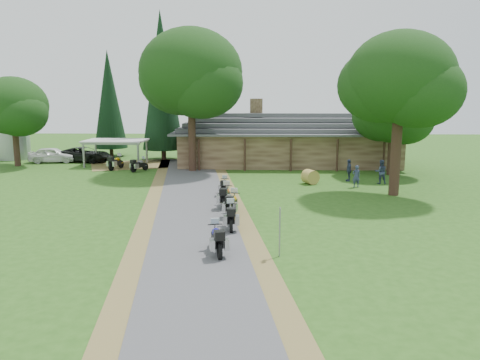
{
  "coord_description": "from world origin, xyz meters",
  "views": [
    {
      "loc": [
        2.71,
        -20.83,
        6.45
      ],
      "look_at": [
        1.95,
        6.08,
        1.6
      ],
      "focal_mm": 35.0,
      "sensor_mm": 36.0,
      "label": 1
    }
  ],
  "objects_px": {
    "car_dark_suv": "(84,151)",
    "motorcycle_row_b": "(231,215)",
    "motorcycle_carport_b": "(139,164)",
    "motorcycle_row_d": "(225,195)",
    "silo": "(12,128)",
    "carport": "(116,153)",
    "car_white_sedan": "(53,153)",
    "motorcycle_row_c": "(232,203)",
    "motorcycle_carport_a": "(116,162)",
    "motorcycle_row_e": "(224,185)",
    "motorcycle_row_a": "(217,238)",
    "hay_bale": "(310,177)",
    "lodge": "(287,138)"
  },
  "relations": [
    {
      "from": "lodge",
      "to": "motorcycle_carport_a",
      "type": "distance_m",
      "value": 16.07
    },
    {
      "from": "car_dark_suv",
      "to": "motorcycle_carport_b",
      "type": "relative_size",
      "value": 3.17
    },
    {
      "from": "car_white_sedan",
      "to": "car_dark_suv",
      "type": "distance_m",
      "value": 3.0
    },
    {
      "from": "motorcycle_row_a",
      "to": "motorcycle_row_e",
      "type": "distance_m",
      "value": 11.84
    },
    {
      "from": "car_white_sedan",
      "to": "car_dark_suv",
      "type": "relative_size",
      "value": 1.0
    },
    {
      "from": "motorcycle_carport_a",
      "to": "motorcycle_carport_b",
      "type": "xyz_separation_m",
      "value": [
        2.32,
        -0.99,
        -0.07
      ]
    },
    {
      "from": "carport",
      "to": "motorcycle_row_c",
      "type": "bearing_deg",
      "value": -56.23
    },
    {
      "from": "carport",
      "to": "car_white_sedan",
      "type": "xyz_separation_m",
      "value": [
        -6.78,
        1.7,
        -0.25
      ]
    },
    {
      "from": "lodge",
      "to": "motorcycle_row_d",
      "type": "relative_size",
      "value": 10.37
    },
    {
      "from": "carport",
      "to": "motorcycle_row_e",
      "type": "height_order",
      "value": "carport"
    },
    {
      "from": "carport",
      "to": "motorcycle_row_c",
      "type": "distance_m",
      "value": 21.76
    },
    {
      "from": "lodge",
      "to": "motorcycle_carport_a",
      "type": "height_order",
      "value": "lodge"
    },
    {
      "from": "motorcycle_carport_b",
      "to": "hay_bale",
      "type": "bearing_deg",
      "value": -79.87
    },
    {
      "from": "carport",
      "to": "car_white_sedan",
      "type": "relative_size",
      "value": 0.97
    },
    {
      "from": "carport",
      "to": "motorcycle_carport_b",
      "type": "distance_m",
      "value": 4.57
    },
    {
      "from": "car_dark_suv",
      "to": "motorcycle_row_a",
      "type": "distance_m",
      "value": 30.99
    },
    {
      "from": "motorcycle_row_b",
      "to": "motorcycle_carport_a",
      "type": "height_order",
      "value": "motorcycle_carport_a"
    },
    {
      "from": "lodge",
      "to": "motorcycle_row_a",
      "type": "xyz_separation_m",
      "value": [
        -4.77,
        -26.26,
        -1.78
      ]
    },
    {
      "from": "motorcycle_carport_a",
      "to": "lodge",
      "type": "bearing_deg",
      "value": -59.2
    },
    {
      "from": "motorcycle_row_d",
      "to": "motorcycle_carport_b",
      "type": "height_order",
      "value": "motorcycle_row_d"
    },
    {
      "from": "motorcycle_row_e",
      "to": "motorcycle_row_b",
      "type": "bearing_deg",
      "value": -173.09
    },
    {
      "from": "motorcycle_row_c",
      "to": "hay_bale",
      "type": "bearing_deg",
      "value": -21.46
    },
    {
      "from": "motorcycle_row_d",
      "to": "motorcycle_row_e",
      "type": "relative_size",
      "value": 1.19
    },
    {
      "from": "carport",
      "to": "motorcycle_row_a",
      "type": "relative_size",
      "value": 2.84
    },
    {
      "from": "lodge",
      "to": "car_dark_suv",
      "type": "xyz_separation_m",
      "value": [
        -19.99,
        0.74,
        -1.35
      ]
    },
    {
      "from": "car_white_sedan",
      "to": "motorcycle_row_c",
      "type": "height_order",
      "value": "car_white_sedan"
    },
    {
      "from": "motorcycle_row_d",
      "to": "motorcycle_carport_b",
      "type": "xyz_separation_m",
      "value": [
        -8.23,
        12.93,
        -0.09
      ]
    },
    {
      "from": "lodge",
      "to": "car_dark_suv",
      "type": "bearing_deg",
      "value": 177.88
    },
    {
      "from": "motorcycle_row_b",
      "to": "motorcycle_row_d",
      "type": "height_order",
      "value": "motorcycle_row_d"
    },
    {
      "from": "carport",
      "to": "motorcycle_row_a",
      "type": "height_order",
      "value": "carport"
    },
    {
      "from": "silo",
      "to": "carport",
      "type": "height_order",
      "value": "silo"
    },
    {
      "from": "carport",
      "to": "motorcycle_row_b",
      "type": "relative_size",
      "value": 2.79
    },
    {
      "from": "silo",
      "to": "motorcycle_carport_a",
      "type": "distance_m",
      "value": 14.34
    },
    {
      "from": "car_dark_suv",
      "to": "motorcycle_row_b",
      "type": "xyz_separation_m",
      "value": [
        15.62,
        -23.27,
        -0.41
      ]
    },
    {
      "from": "car_white_sedan",
      "to": "hay_bale",
      "type": "height_order",
      "value": "car_white_sedan"
    },
    {
      "from": "motorcycle_row_a",
      "to": "motorcycle_carport_b",
      "type": "height_order",
      "value": "motorcycle_row_a"
    },
    {
      "from": "motorcycle_carport_a",
      "to": "motorcycle_carport_b",
      "type": "distance_m",
      "value": 2.53
    },
    {
      "from": "silo",
      "to": "motorcycle_row_e",
      "type": "xyz_separation_m",
      "value": [
        22.77,
        -16.96,
        -2.61
      ]
    },
    {
      "from": "motorcycle_row_e",
      "to": "motorcycle_row_a",
      "type": "bearing_deg",
      "value": -176.85
    },
    {
      "from": "silo",
      "to": "hay_bale",
      "type": "height_order",
      "value": "silo"
    },
    {
      "from": "silo",
      "to": "motorcycle_row_d",
      "type": "relative_size",
      "value": 3.1
    },
    {
      "from": "motorcycle_row_c",
      "to": "hay_bale",
      "type": "distance_m",
      "value": 10.83
    },
    {
      "from": "silo",
      "to": "motorcycle_row_b",
      "type": "height_order",
      "value": "silo"
    },
    {
      "from": "lodge",
      "to": "carport",
      "type": "distance_m",
      "value": 16.26
    },
    {
      "from": "silo",
      "to": "hay_bale",
      "type": "relative_size",
      "value": 6.03
    },
    {
      "from": "carport",
      "to": "motorcycle_carport_b",
      "type": "height_order",
      "value": "carport"
    },
    {
      "from": "motorcycle_row_c",
      "to": "hay_bale",
      "type": "relative_size",
      "value": 1.9
    },
    {
      "from": "silo",
      "to": "car_dark_suv",
      "type": "bearing_deg",
      "value": -12.75
    },
    {
      "from": "carport",
      "to": "motorcycle_row_a",
      "type": "distance_m",
      "value": 27.16
    },
    {
      "from": "car_white_sedan",
      "to": "silo",
      "type": "bearing_deg",
      "value": 56.18
    }
  ]
}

